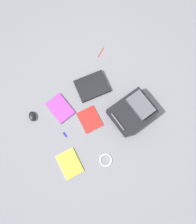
# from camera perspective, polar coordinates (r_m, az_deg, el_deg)

# --- Properties ---
(ground_plane) EXTENTS (3.61, 3.61, 0.00)m
(ground_plane) POSITION_cam_1_polar(r_m,az_deg,el_deg) (1.88, -1.61, -0.18)
(ground_plane) COLOR slate
(backpack) EXTENTS (0.39, 0.31, 0.17)m
(backpack) POSITION_cam_1_polar(r_m,az_deg,el_deg) (1.84, 10.52, 0.12)
(backpack) COLOR black
(backpack) RESTS_ON ground_plane
(laptop) EXTENTS (0.37, 0.32, 0.03)m
(laptop) POSITION_cam_1_polar(r_m,az_deg,el_deg) (1.94, -1.86, 7.96)
(laptop) COLOR black
(laptop) RESTS_ON ground_plane
(book_red) EXTENTS (0.22, 0.26, 0.01)m
(book_red) POSITION_cam_1_polar(r_m,az_deg,el_deg) (1.86, -2.66, -2.30)
(book_red) COLOR silver
(book_red) RESTS_ON ground_plane
(book_manual) EXTENTS (0.22, 0.27, 0.01)m
(book_manual) POSITION_cam_1_polar(r_m,az_deg,el_deg) (1.86, -8.71, -15.41)
(book_manual) COLOR silver
(book_manual) RESTS_ON ground_plane
(book_blue) EXTENTS (0.20, 0.28, 0.02)m
(book_blue) POSITION_cam_1_polar(r_m,az_deg,el_deg) (1.92, -11.62, 1.11)
(book_blue) COLOR silver
(book_blue) RESTS_ON ground_plane
(computer_mouse) EXTENTS (0.09, 0.12, 0.04)m
(computer_mouse) POSITION_cam_1_polar(r_m,az_deg,el_deg) (1.97, -19.54, -1.26)
(computer_mouse) COLOR black
(computer_mouse) RESTS_ON ground_plane
(cable_coil) EXTENTS (0.12, 0.12, 0.01)m
(cable_coil) POSITION_cam_1_polar(r_m,az_deg,el_deg) (1.84, 2.41, -14.51)
(cable_coil) COLOR silver
(cable_coil) RESTS_ON ground_plane
(pen_black) EXTENTS (0.12, 0.06, 0.01)m
(pen_black) POSITION_cam_1_polar(r_m,az_deg,el_deg) (2.12, 0.92, 17.94)
(pen_black) COLOR red
(pen_black) RESTS_ON ground_plane
(usb_stick) EXTENTS (0.02, 0.05, 0.01)m
(usb_stick) POSITION_cam_1_polar(r_m,az_deg,el_deg) (1.87, -10.14, -6.87)
(usb_stick) COLOR #191999
(usb_stick) RESTS_ON ground_plane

